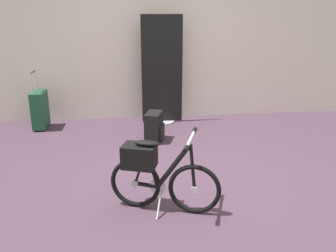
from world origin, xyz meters
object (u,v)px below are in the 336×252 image
folding_bike_foreground (156,173)px  rolling_suitcase (40,109)px  backpack_on_floor (154,127)px  floor_banner_stand (162,76)px

folding_bike_foreground → rolling_suitcase: (-1.47, 2.42, -0.07)m
backpack_on_floor → floor_banner_stand: bearing=77.1°
floor_banner_stand → folding_bike_foreground: bearing=-96.8°
floor_banner_stand → rolling_suitcase: 1.82m
folding_bike_foreground → rolling_suitcase: size_ratio=1.13×
folding_bike_foreground → rolling_suitcase: rolling_suitcase is taller
rolling_suitcase → backpack_on_floor: rolling_suitcase is taller
floor_banner_stand → rolling_suitcase: bearing=-176.7°
floor_banner_stand → folding_bike_foreground: size_ratio=1.69×
floor_banner_stand → backpack_on_floor: (-0.18, -0.80, -0.52)m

